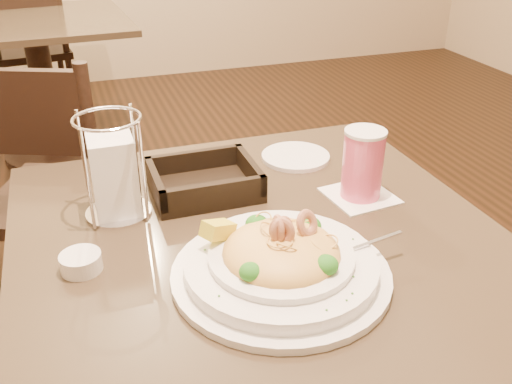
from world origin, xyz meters
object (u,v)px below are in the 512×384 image
object	(u,v)px
napkin_caddy	(114,174)
pasta_bowl	(281,261)
dining_chair_near	(56,194)
main_table	(259,328)
drink_glass	(363,165)
side_plate	(296,157)
bread_basket	(204,183)
butter_ramekin	(81,262)
dining_chair_far	(30,45)
background_table	(40,65)

from	to	relation	value
napkin_caddy	pasta_bowl	bearing A→B (deg)	-52.49
dining_chair_near	napkin_caddy	distance (m)	0.68
main_table	drink_glass	world-z (taller)	drink_glass
pasta_bowl	side_plate	size ratio (longest dim) A/B	2.49
bread_basket	butter_ramekin	distance (m)	0.34
dining_chair_far	butter_ramekin	size ratio (longest dim) A/B	13.29
pasta_bowl	drink_glass	xyz separation A→B (m)	(0.26, 0.21, 0.04)
bread_basket	napkin_caddy	bearing A→B (deg)	-170.16
bread_basket	napkin_caddy	world-z (taller)	napkin_caddy
dining_chair_far	drink_glass	world-z (taller)	dining_chair_far
dining_chair_near	bread_basket	bearing A→B (deg)	142.96
dining_chair_far	butter_ramekin	distance (m)	2.68
drink_glass	side_plate	world-z (taller)	drink_glass
main_table	dining_chair_near	bearing A→B (deg)	116.94
butter_ramekin	napkin_caddy	bearing A→B (deg)	64.33
main_table	background_table	world-z (taller)	same
dining_chair_far	side_plate	xyz separation A→B (m)	(0.66, -2.37, 0.23)
pasta_bowl	main_table	bearing A→B (deg)	85.92
drink_glass	butter_ramekin	distance (m)	0.58
bread_basket	drink_glass	bearing A→B (deg)	-22.18
background_table	dining_chair_near	world-z (taller)	dining_chair_near
dining_chair_near	napkin_caddy	size ratio (longest dim) A/B	4.52
dining_chair_far	drink_glass	bearing A→B (deg)	98.19
pasta_bowl	dining_chair_near	bearing A→B (deg)	112.75
dining_chair_near	pasta_bowl	xyz separation A→B (m)	(0.37, -0.88, 0.26)
pasta_bowl	side_plate	xyz separation A→B (m)	(0.20, 0.42, -0.03)
pasta_bowl	napkin_caddy	xyz separation A→B (m)	(-0.23, 0.30, 0.06)
background_table	dining_chair_far	size ratio (longest dim) A/B	1.02
main_table	drink_glass	size ratio (longest dim) A/B	6.07
drink_glass	bread_basket	bearing A→B (deg)	157.82
napkin_caddy	dining_chair_far	bearing A→B (deg)	95.24
dining_chair_far	bread_basket	distance (m)	2.51
main_table	dining_chair_far	size ratio (longest dim) A/B	0.97
pasta_bowl	napkin_caddy	world-z (taller)	napkin_caddy
side_plate	dining_chair_far	bearing A→B (deg)	105.57
side_plate	butter_ramekin	distance (m)	0.59
napkin_caddy	background_table	bearing A→B (deg)	94.92
main_table	background_table	distance (m)	2.25
dining_chair_far	butter_ramekin	world-z (taller)	dining_chair_far
pasta_bowl	background_table	bearing A→B (deg)	99.82
dining_chair_far	pasta_bowl	distance (m)	2.84
dining_chair_near	main_table	bearing A→B (deg)	139.40
dining_chair_far	napkin_caddy	size ratio (longest dim) A/B	4.52
dining_chair_near	napkin_caddy	xyz separation A→B (m)	(0.14, -0.58, 0.32)
bread_basket	butter_ramekin	size ratio (longest dim) A/B	3.13
dining_chair_near	butter_ramekin	distance (m)	0.79
main_table	dining_chair_far	bearing A→B (deg)	99.98
bread_basket	side_plate	size ratio (longest dim) A/B	1.35
dining_chair_near	dining_chair_far	xyz separation A→B (m)	(-0.09, 1.91, 0.00)
drink_glass	napkin_caddy	xyz separation A→B (m)	(-0.49, 0.09, 0.01)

